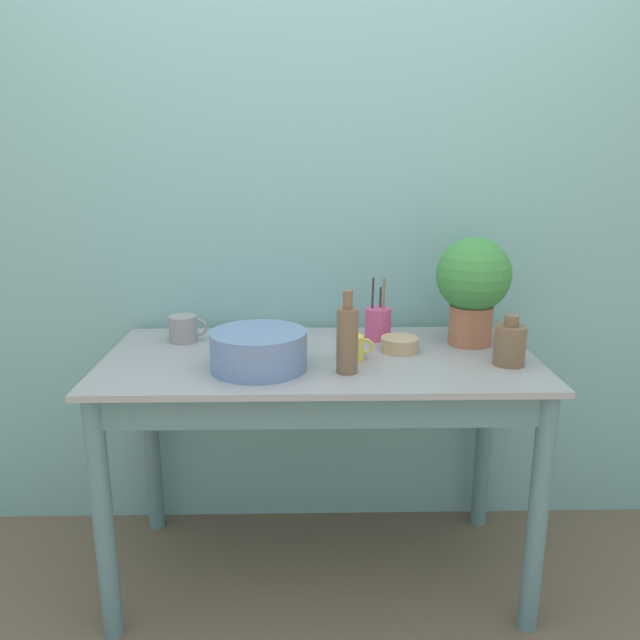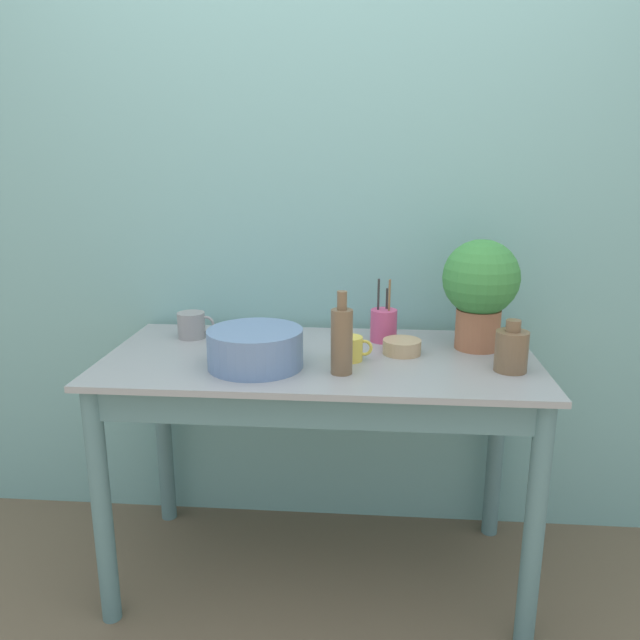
% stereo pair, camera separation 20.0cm
% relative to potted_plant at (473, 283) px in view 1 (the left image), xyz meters
% --- Properties ---
extents(wall_back, '(6.00, 0.05, 2.40)m').
position_rel_potted_plant_xyz_m(wall_back, '(-0.52, 0.27, 0.17)').
color(wall_back, '#7AB2B2').
rests_on(wall_back, ground_plane).
extents(counter_table, '(1.39, 0.68, 0.81)m').
position_rel_potted_plant_xyz_m(counter_table, '(-0.52, -0.15, -0.37)').
color(counter_table, slate).
rests_on(counter_table, ground_plane).
extents(potted_plant, '(0.25, 0.25, 0.37)m').
position_rel_potted_plant_xyz_m(potted_plant, '(0.00, 0.00, 0.00)').
color(potted_plant, '#A36647').
rests_on(potted_plant, counter_table).
extents(bowl_wash_large, '(0.29, 0.29, 0.12)m').
position_rel_potted_plant_xyz_m(bowl_wash_large, '(-0.71, -0.25, -0.16)').
color(bowl_wash_large, '#6684B2').
rests_on(bowl_wash_large, counter_table).
extents(bottle_tall, '(0.07, 0.07, 0.25)m').
position_rel_potted_plant_xyz_m(bottle_tall, '(-0.44, -0.29, -0.11)').
color(bottle_tall, brown).
rests_on(bottle_tall, counter_table).
extents(bottle_short, '(0.10, 0.10, 0.16)m').
position_rel_potted_plant_xyz_m(bottle_short, '(0.07, -0.22, -0.15)').
color(bottle_short, brown).
rests_on(bottle_short, counter_table).
extents(mug_grey, '(0.13, 0.10, 0.09)m').
position_rel_potted_plant_xyz_m(mug_grey, '(-0.99, 0.05, -0.17)').
color(mug_grey, gray).
rests_on(mug_grey, counter_table).
extents(mug_yellow, '(0.12, 0.09, 0.08)m').
position_rel_potted_plant_xyz_m(mug_yellow, '(-0.42, -0.16, -0.18)').
color(mug_yellow, '#E5CC4C').
rests_on(mug_yellow, counter_table).
extents(bowl_small_tan, '(0.13, 0.13, 0.05)m').
position_rel_potted_plant_xyz_m(bowl_small_tan, '(-0.25, -0.08, -0.19)').
color(bowl_small_tan, tan).
rests_on(bowl_small_tan, counter_table).
extents(utensil_cup, '(0.09, 0.09, 0.22)m').
position_rel_potted_plant_xyz_m(utensil_cup, '(-0.31, 0.06, -0.16)').
color(utensil_cup, '#CC4C7F').
rests_on(utensil_cup, counter_table).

